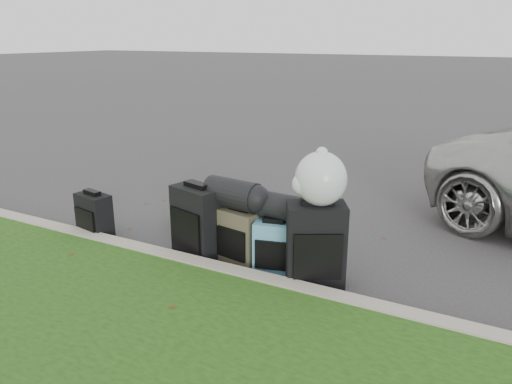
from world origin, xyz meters
The scene contains 12 objects.
ground centered at (0.00, 0.00, 0.00)m, with size 120.00×120.00×0.00m, color #383535.
curb centered at (0.00, -1.00, 0.07)m, with size 120.00×0.18×0.15m, color #9E937F.
suitcase_small_black centered at (-1.76, -0.79, 0.27)m, with size 0.44×0.24×0.55m, color black.
suitcase_large_black_left centered at (-0.37, -0.63, 0.40)m, with size 0.55×0.33×0.79m, color black.
suitcase_olive centered at (0.12, -0.57, 0.30)m, with size 0.44×0.27×0.60m, color #3C3827.
suitcase_teal centered at (0.53, -0.62, 0.27)m, with size 0.38×0.23×0.55m, color teal.
suitcase_large_black_right centered at (1.00, -0.65, 0.41)m, with size 0.55×0.33×0.83m, color black.
tote_green centered at (-1.11, 0.19, 0.17)m, with size 0.30×0.24×0.34m, color #176A1D.
tote_navy centered at (-0.80, -0.09, 0.17)m, with size 0.31×0.25×0.34m, color navy.
duffel_left centered at (0.02, -0.55, 0.76)m, with size 0.31×0.31×0.58m, color black.
duffel_right centered at (0.59, -0.52, 0.69)m, with size 0.28×0.28×0.50m, color black.
trash_bag centered at (1.02, -0.63, 1.07)m, with size 0.49×0.49×0.49m, color silver.
Camera 1 is at (2.58, -4.81, 2.33)m, focal length 35.00 mm.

